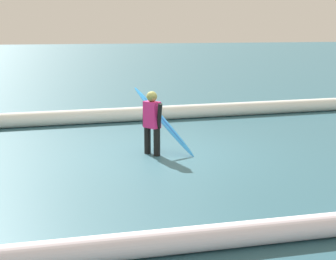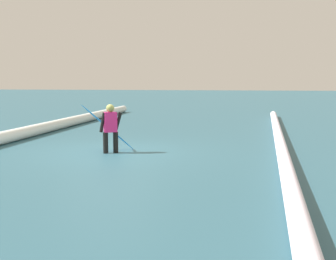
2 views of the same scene
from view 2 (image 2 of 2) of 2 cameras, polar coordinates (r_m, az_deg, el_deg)
ground_plane at (r=12.33m, az=-7.66°, el=-2.85°), size 155.04×155.04×0.00m
surfer at (r=12.06m, az=-7.48°, el=0.50°), size 0.34×0.59×1.34m
surfboard at (r=12.40m, az=-7.82°, el=0.33°), size 1.16×1.35×1.37m
wave_crest_foreground at (r=16.36m, az=-17.14°, el=-0.07°), size 24.45×0.59×0.41m
wave_crest_midground at (r=13.32m, az=14.36°, el=-1.63°), size 22.84×1.30×0.31m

